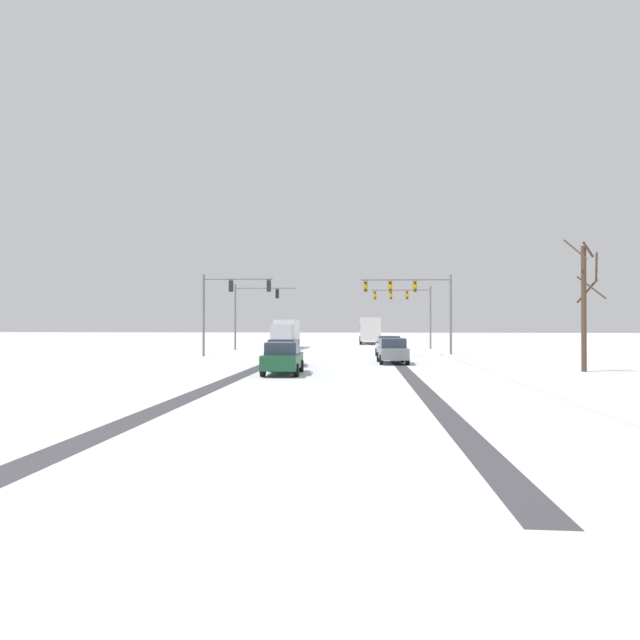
{
  "coord_description": "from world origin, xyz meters",
  "views": [
    {
      "loc": [
        2.71,
        -8.11,
        2.5
      ],
      "look_at": [
        0.0,
        24.48,
        2.8
      ],
      "focal_mm": 28.35,
      "sensor_mm": 36.0,
      "label": 1
    }
  ],
  "objects_px": {
    "car_dark_green_fourth": "(283,358)",
    "car_blue_third": "(283,353)",
    "car_silver_lead": "(389,346)",
    "bare_tree_sidewalk_mid": "(584,303)",
    "traffic_signal_far_right": "(407,303)",
    "traffic_signal_far_left": "(252,305)",
    "bus_oncoming": "(370,328)",
    "traffic_signal_near_left": "(227,298)",
    "box_truck_delivery": "(286,333)",
    "traffic_signal_near_right": "(414,296)",
    "car_grey_second": "(392,351)"
  },
  "relations": [
    {
      "from": "car_grey_second",
      "to": "car_blue_third",
      "type": "height_order",
      "value": "same"
    },
    {
      "from": "traffic_signal_near_right",
      "to": "box_truck_delivery",
      "type": "xyz_separation_m",
      "value": [
        -12.24,
        12.2,
        -3.2
      ]
    },
    {
      "from": "car_blue_third",
      "to": "bus_oncoming",
      "type": "relative_size",
      "value": 0.38
    },
    {
      "from": "traffic_signal_far_right",
      "to": "car_silver_lead",
      "type": "relative_size",
      "value": 1.56
    },
    {
      "from": "car_dark_green_fourth",
      "to": "bus_oncoming",
      "type": "xyz_separation_m",
      "value": [
        4.98,
        41.73,
        1.18
      ]
    },
    {
      "from": "traffic_signal_far_right",
      "to": "car_dark_green_fourth",
      "type": "distance_m",
      "value": 29.41
    },
    {
      "from": "traffic_signal_near_left",
      "to": "bus_oncoming",
      "type": "xyz_separation_m",
      "value": [
        11.63,
        27.74,
        -2.63
      ]
    },
    {
      "from": "traffic_signal_far_right",
      "to": "car_grey_second",
      "type": "xyz_separation_m",
      "value": [
        -2.69,
        -20.16,
        -3.98
      ]
    },
    {
      "from": "traffic_signal_far_left",
      "to": "bare_tree_sidewalk_mid",
      "type": "bearing_deg",
      "value": -43.22
    },
    {
      "from": "car_silver_lead",
      "to": "box_truck_delivery",
      "type": "height_order",
      "value": "box_truck_delivery"
    },
    {
      "from": "traffic_signal_far_right",
      "to": "traffic_signal_far_left",
      "type": "distance_m",
      "value": 15.99
    },
    {
      "from": "traffic_signal_far_left",
      "to": "box_truck_delivery",
      "type": "relative_size",
      "value": 0.87
    },
    {
      "from": "traffic_signal_near_left",
      "to": "car_grey_second",
      "type": "distance_m",
      "value": 14.58
    },
    {
      "from": "car_grey_second",
      "to": "car_blue_third",
      "type": "bearing_deg",
      "value": -156.63
    },
    {
      "from": "traffic_signal_far_right",
      "to": "box_truck_delivery",
      "type": "xyz_separation_m",
      "value": [
        -12.71,
        0.09,
        -3.16
      ]
    },
    {
      "from": "car_silver_lead",
      "to": "car_blue_third",
      "type": "distance_m",
      "value": 11.37
    },
    {
      "from": "car_blue_third",
      "to": "car_dark_green_fourth",
      "type": "distance_m",
      "value": 4.85
    },
    {
      "from": "car_blue_third",
      "to": "bus_oncoming",
      "type": "distance_m",
      "value": 37.39
    },
    {
      "from": "traffic_signal_far_right",
      "to": "car_grey_second",
      "type": "distance_m",
      "value": 20.72
    },
    {
      "from": "traffic_signal_far_left",
      "to": "car_silver_lead",
      "type": "xyz_separation_m",
      "value": [
        12.9,
        -10.05,
        -3.61
      ]
    },
    {
      "from": "car_grey_second",
      "to": "bare_tree_sidewalk_mid",
      "type": "xyz_separation_m",
      "value": [
        9.84,
        -4.97,
        2.84
      ]
    },
    {
      "from": "traffic_signal_far_left",
      "to": "car_blue_third",
      "type": "bearing_deg",
      "value": -72.22
    },
    {
      "from": "car_grey_second",
      "to": "bus_oncoming",
      "type": "relative_size",
      "value": 0.38
    },
    {
      "from": "car_dark_green_fourth",
      "to": "bus_oncoming",
      "type": "relative_size",
      "value": 0.38
    },
    {
      "from": "traffic_signal_far_right",
      "to": "traffic_signal_near_left",
      "type": "distance_m",
      "value": 20.62
    },
    {
      "from": "traffic_signal_near_left",
      "to": "traffic_signal_far_left",
      "type": "relative_size",
      "value": 1.0
    },
    {
      "from": "bus_oncoming",
      "to": "traffic_signal_near_left",
      "type": "bearing_deg",
      "value": -112.74
    },
    {
      "from": "bus_oncoming",
      "to": "traffic_signal_far_right",
      "type": "bearing_deg",
      "value": -75.28
    },
    {
      "from": "car_blue_third",
      "to": "box_truck_delivery",
      "type": "height_order",
      "value": "box_truck_delivery"
    },
    {
      "from": "traffic_signal_near_right",
      "to": "car_grey_second",
      "type": "xyz_separation_m",
      "value": [
        -2.23,
        -8.04,
        -4.01
      ]
    },
    {
      "from": "traffic_signal_far_right",
      "to": "car_grey_second",
      "type": "bearing_deg",
      "value": -97.61
    },
    {
      "from": "traffic_signal_near_left",
      "to": "car_silver_lead",
      "type": "distance_m",
      "value": 13.22
    },
    {
      "from": "traffic_signal_far_right",
      "to": "car_blue_third",
      "type": "xyz_separation_m",
      "value": [
        -9.36,
        -23.04,
        -3.98
      ]
    },
    {
      "from": "car_silver_lead",
      "to": "bare_tree_sidewalk_mid",
      "type": "relative_size",
      "value": 0.59
    },
    {
      "from": "car_silver_lead",
      "to": "traffic_signal_near_right",
      "type": "bearing_deg",
      "value": 39.34
    },
    {
      "from": "bus_oncoming",
      "to": "traffic_signal_far_left",
      "type": "bearing_deg",
      "value": -123.82
    },
    {
      "from": "car_dark_green_fourth",
      "to": "car_blue_third",
      "type": "bearing_deg",
      "value": 98.63
    },
    {
      "from": "traffic_signal_near_left",
      "to": "car_silver_lead",
      "type": "height_order",
      "value": "traffic_signal_near_left"
    },
    {
      "from": "traffic_signal_near_left",
      "to": "car_silver_lead",
      "type": "xyz_separation_m",
      "value": [
        12.66,
        -0.03,
        -3.81
      ]
    },
    {
      "from": "car_dark_green_fourth",
      "to": "car_silver_lead",
      "type": "bearing_deg",
      "value": 66.69
    },
    {
      "from": "traffic_signal_far_left",
      "to": "car_grey_second",
      "type": "distance_m",
      "value": 21.08
    },
    {
      "from": "car_dark_green_fourth",
      "to": "traffic_signal_far_left",
      "type": "bearing_deg",
      "value": 106.01
    },
    {
      "from": "traffic_signal_far_left",
      "to": "car_dark_green_fourth",
      "type": "bearing_deg",
      "value": -73.99
    },
    {
      "from": "traffic_signal_near_left",
      "to": "traffic_signal_far_right",
      "type": "bearing_deg",
      "value": 42.18
    },
    {
      "from": "traffic_signal_near_right",
      "to": "car_dark_green_fourth",
      "type": "bearing_deg",
      "value": -117.45
    },
    {
      "from": "traffic_signal_near_right",
      "to": "bare_tree_sidewalk_mid",
      "type": "relative_size",
      "value": 1.02
    },
    {
      "from": "car_dark_green_fourth",
      "to": "bus_oncoming",
      "type": "distance_m",
      "value": 42.05
    },
    {
      "from": "traffic_signal_far_left",
      "to": "bus_oncoming",
      "type": "relative_size",
      "value": 0.59
    },
    {
      "from": "traffic_signal_far_right",
      "to": "traffic_signal_near_left",
      "type": "relative_size",
      "value": 1.0
    },
    {
      "from": "traffic_signal_far_right",
      "to": "car_blue_third",
      "type": "bearing_deg",
      "value": -112.12
    }
  ]
}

